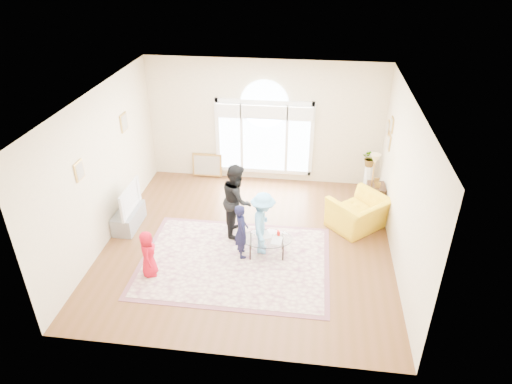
# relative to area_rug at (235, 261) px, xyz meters

# --- Properties ---
(ground) EXTENTS (6.00, 6.00, 0.00)m
(ground) POSITION_rel_area_rug_xyz_m (0.18, 0.67, -0.01)
(ground) COLOR brown
(ground) RESTS_ON ground
(room_shell) EXTENTS (6.00, 6.00, 6.00)m
(room_shell) POSITION_rel_area_rug_xyz_m (0.19, 3.50, 1.56)
(room_shell) COLOR beige
(room_shell) RESTS_ON ground
(area_rug) EXTENTS (3.60, 2.60, 0.02)m
(area_rug) POSITION_rel_area_rug_xyz_m (0.00, 0.00, 0.00)
(area_rug) COLOR beige
(area_rug) RESTS_ON ground
(rug_border) EXTENTS (3.80, 2.80, 0.01)m
(rug_border) POSITION_rel_area_rug_xyz_m (0.00, -0.00, -0.00)
(rug_border) COLOR #824D58
(rug_border) RESTS_ON ground
(tv_console) EXTENTS (0.45, 1.00, 0.42)m
(tv_console) POSITION_rel_area_rug_xyz_m (-2.57, 0.97, 0.20)
(tv_console) COLOR gray
(tv_console) RESTS_ON ground
(television) EXTENTS (0.17, 1.06, 0.61)m
(television) POSITION_rel_area_rug_xyz_m (-2.57, 0.97, 0.71)
(television) COLOR black
(television) RESTS_ON tv_console
(coffee_table) EXTENTS (1.10, 0.76, 0.54)m
(coffee_table) POSITION_rel_area_rug_xyz_m (0.62, 0.30, 0.39)
(coffee_table) COLOR silver
(coffee_table) RESTS_ON ground
(armchair) EXTENTS (1.54, 1.54, 0.76)m
(armchair) POSITION_rel_area_rug_xyz_m (2.53, 1.58, 0.37)
(armchair) COLOR yellow
(armchair) RESTS_ON ground
(side_cabinet) EXTENTS (0.40, 0.50, 0.70)m
(side_cabinet) POSITION_rel_area_rug_xyz_m (2.96, 2.32, 0.34)
(side_cabinet) COLOR black
(side_cabinet) RESTS_ON ground
(floor_lamp) EXTENTS (0.28, 0.28, 1.51)m
(floor_lamp) POSITION_rel_area_rug_xyz_m (2.83, 2.26, 1.27)
(floor_lamp) COLOR black
(floor_lamp) RESTS_ON ground
(plant_pedestal) EXTENTS (0.20, 0.20, 0.70)m
(plant_pedestal) POSITION_rel_area_rug_xyz_m (2.88, 3.33, 0.34)
(plant_pedestal) COLOR white
(plant_pedestal) RESTS_ON ground
(potted_plant) EXTENTS (0.42, 0.37, 0.45)m
(potted_plant) POSITION_rel_area_rug_xyz_m (2.88, 3.33, 0.92)
(potted_plant) COLOR #33722D
(potted_plant) RESTS_ON plant_pedestal
(leaning_picture) EXTENTS (0.80, 0.14, 0.62)m
(leaning_picture) POSITION_rel_area_rug_xyz_m (-1.35, 3.57, -0.01)
(leaning_picture) COLOR tan
(leaning_picture) RESTS_ON ground
(child_red) EXTENTS (0.40, 0.53, 0.96)m
(child_red) POSITION_rel_area_rug_xyz_m (-1.55, -0.60, 0.49)
(child_red) COLOR red
(child_red) RESTS_ON area_rug
(child_navy) EXTENTS (0.41, 0.50, 1.18)m
(child_navy) POSITION_rel_area_rug_xyz_m (0.11, 0.22, 0.60)
(child_navy) COLOR #141534
(child_navy) RESTS_ON area_rug
(child_black) EXTENTS (0.72, 0.87, 1.63)m
(child_black) POSITION_rel_area_rug_xyz_m (-0.11, 1.05, 0.83)
(child_black) COLOR black
(child_black) RESTS_ON area_rug
(child_blue) EXTENTS (0.54, 0.90, 1.36)m
(child_blue) POSITION_rel_area_rug_xyz_m (0.52, 0.42, 0.69)
(child_blue) COLOR #6ABAF0
(child_blue) RESTS_ON area_rug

